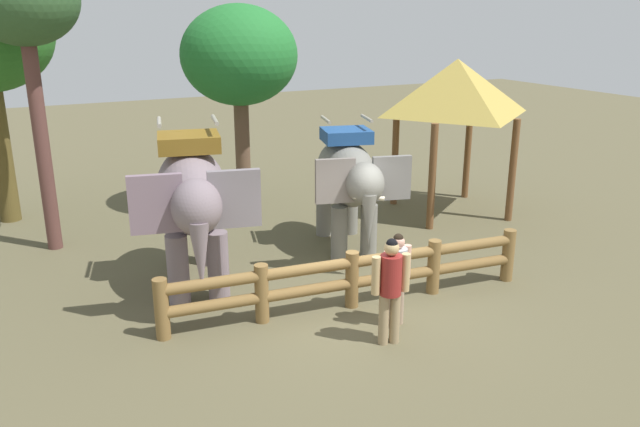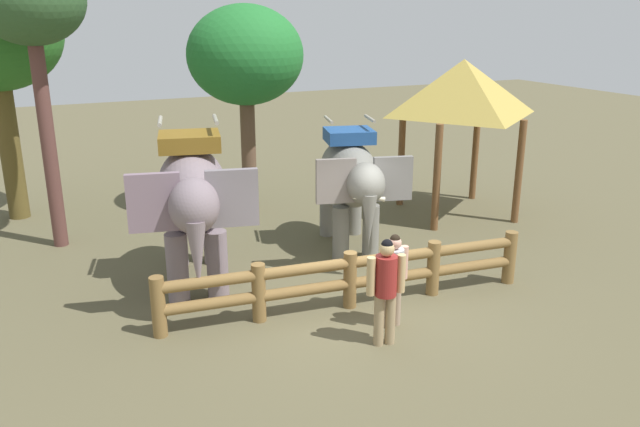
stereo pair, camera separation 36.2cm
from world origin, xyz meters
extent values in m
plane|color=brown|center=(0.00, 0.00, 0.00)|extent=(60.00, 60.00, 0.00)
cylinder|color=brown|center=(-3.34, 0.57, 0.53)|extent=(0.24, 0.24, 1.05)
cylinder|color=brown|center=(-1.67, 0.40, 0.53)|extent=(0.24, 0.24, 1.05)
cylinder|color=brown|center=(0.00, 0.24, 0.53)|extent=(0.24, 0.24, 1.05)
cylinder|color=brown|center=(1.67, 0.07, 0.53)|extent=(0.24, 0.24, 1.05)
cylinder|color=brown|center=(3.34, -0.10, 0.53)|extent=(0.24, 0.24, 1.05)
cylinder|color=brown|center=(0.00, 0.24, 0.45)|extent=(6.70, 0.86, 0.20)
cylinder|color=brown|center=(0.00, 0.24, 0.85)|extent=(6.70, 0.86, 0.20)
cylinder|color=slate|center=(-2.04, 1.62, 0.66)|extent=(0.39, 0.39, 1.31)
cylinder|color=slate|center=(-2.75, 1.77, 0.66)|extent=(0.39, 0.39, 1.31)
cylinder|color=slate|center=(-1.65, 3.34, 0.66)|extent=(0.39, 0.39, 1.31)
cylinder|color=slate|center=(-2.36, 3.50, 0.66)|extent=(0.39, 0.39, 1.31)
ellipsoid|color=slate|center=(-2.20, 2.56, 1.89)|extent=(1.93, 3.17, 1.53)
ellipsoid|color=slate|center=(-2.58, 0.85, 2.08)|extent=(1.03, 1.14, 0.93)
cube|color=slate|center=(-1.94, 0.83, 2.13)|extent=(0.88, 0.32, 0.98)
cube|color=slate|center=(-3.18, 1.11, 2.13)|extent=(0.88, 0.32, 0.98)
cone|color=slate|center=(-2.66, 0.52, 1.33)|extent=(0.35, 0.35, 1.20)
cube|color=brown|center=(-2.20, 2.56, 2.80)|extent=(1.30, 1.20, 0.31)
cylinder|color=#A59E8C|center=(-1.71, 2.45, 3.20)|extent=(0.27, 0.88, 0.08)
cylinder|color=#A59E8C|center=(-2.69, 2.67, 3.20)|extent=(0.27, 0.88, 0.08)
cylinder|color=gray|center=(1.51, 2.20, 0.59)|extent=(0.36, 0.36, 1.19)
cylinder|color=gray|center=(0.88, 2.37, 0.59)|extent=(0.36, 0.36, 1.19)
cylinder|color=gray|center=(1.92, 3.75, 0.59)|extent=(0.36, 0.36, 1.19)
cylinder|color=gray|center=(1.29, 3.92, 0.59)|extent=(0.36, 0.36, 1.19)
ellipsoid|color=gray|center=(1.40, 3.06, 1.71)|extent=(1.84, 2.89, 1.39)
ellipsoid|color=gray|center=(0.99, 1.53, 1.88)|extent=(0.96, 1.06, 0.85)
cube|color=gray|center=(1.58, 1.49, 1.93)|extent=(0.80, 0.32, 0.89)
cube|color=gray|center=(0.47, 1.79, 1.93)|extent=(0.80, 0.32, 0.89)
cone|color=gray|center=(0.91, 1.23, 1.20)|extent=(0.32, 0.32, 1.09)
cone|color=beige|center=(1.09, 1.27, 1.64)|extent=(0.37, 0.19, 0.15)
cone|color=beige|center=(0.79, 1.35, 1.64)|extent=(0.37, 0.19, 0.15)
cube|color=#214D8B|center=(1.40, 3.06, 2.54)|extent=(1.21, 1.12, 0.28)
cylinder|color=#A59E8C|center=(1.84, 2.94, 2.90)|extent=(0.27, 0.79, 0.07)
cylinder|color=#A59E8C|center=(0.96, 3.18, 2.90)|extent=(0.27, 0.79, 0.07)
cylinder|color=#9D855F|center=(-0.02, -1.22, 0.43)|extent=(0.16, 0.16, 0.86)
cylinder|color=#9D855F|center=(-0.21, -1.18, 0.43)|extent=(0.16, 0.16, 0.86)
cylinder|color=maroon|center=(-0.12, -1.20, 1.19)|extent=(0.41, 0.41, 0.66)
cylinder|color=tan|center=(0.12, -1.24, 1.20)|extent=(0.14, 0.14, 0.62)
cylinder|color=tan|center=(-0.36, -1.15, 1.20)|extent=(0.14, 0.14, 0.62)
sphere|color=tan|center=(-0.12, -1.20, 1.63)|extent=(0.24, 0.24, 0.24)
sphere|color=black|center=(-0.12, -1.20, 1.70)|extent=(0.18, 0.18, 0.18)
cylinder|color=#9F856D|center=(0.41, -0.70, 0.39)|extent=(0.15, 0.15, 0.79)
cylinder|color=#9F856D|center=(0.24, -0.73, 0.39)|extent=(0.15, 0.15, 0.79)
cylinder|color=#B0B2B7|center=(0.32, -0.72, 1.09)|extent=(0.38, 0.38, 0.60)
cylinder|color=#D99E88|center=(0.54, -0.67, 1.11)|extent=(0.13, 0.13, 0.57)
cylinder|color=#D99E88|center=(0.10, -0.76, 1.11)|extent=(0.13, 0.13, 0.57)
sphere|color=#D99E88|center=(0.32, -0.72, 1.50)|extent=(0.22, 0.22, 0.22)
sphere|color=black|center=(0.32, -0.72, 1.56)|extent=(0.17, 0.17, 0.17)
cylinder|color=brown|center=(6.38, 4.99, 1.30)|extent=(0.18, 0.18, 2.60)
cylinder|color=brown|center=(6.02, 2.80, 1.30)|extent=(0.18, 0.18, 2.60)
cylinder|color=brown|center=(4.19, 5.35, 1.30)|extent=(0.18, 0.18, 2.60)
cylinder|color=brown|center=(3.83, 3.16, 1.30)|extent=(0.18, 0.18, 2.60)
pyramid|color=#B19743|center=(5.10, 4.08, 3.29)|extent=(3.44, 3.44, 1.38)
cylinder|color=brown|center=(0.30, 6.65, 1.62)|extent=(0.38, 0.38, 3.25)
ellipsoid|color=#216F2C|center=(0.30, 6.65, 4.05)|extent=(2.93, 2.93, 2.49)
cylinder|color=brown|center=(-5.37, 8.50, 1.86)|extent=(0.50, 0.50, 3.72)
cylinder|color=brown|center=(-4.54, 5.84, 2.37)|extent=(0.31, 0.31, 4.75)
camera|label=1|loc=(-5.22, -8.96, 5.14)|focal=35.90mm
camera|label=2|loc=(-4.90, -9.11, 5.14)|focal=35.90mm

